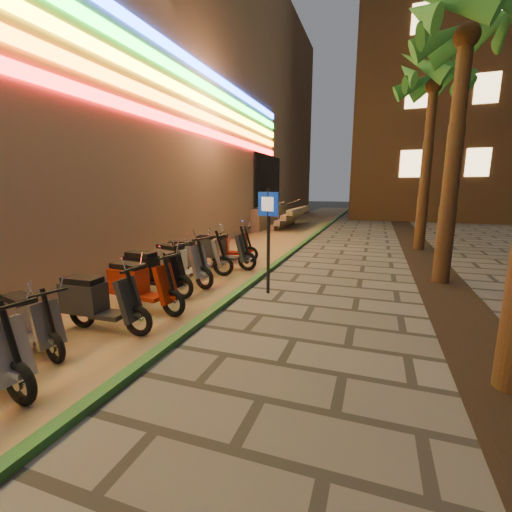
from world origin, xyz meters
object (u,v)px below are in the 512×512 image
at_px(scooter_9, 178,262).
at_px(scooter_11, 220,250).
at_px(scooter_8, 151,271).
at_px(scooter_12, 226,246).
at_px(pedestrian_sign, 268,227).
at_px(scooter_5, 28,321).
at_px(scooter_6, 97,301).
at_px(scooter_7, 139,285).
at_px(scooter_10, 192,256).

xyz_separation_m(scooter_9, scooter_11, (0.26, 1.89, 0.01)).
height_order(scooter_8, scooter_12, scooter_8).
xyz_separation_m(scooter_11, scooter_12, (-0.22, 0.88, -0.05)).
bearing_deg(scooter_8, scooter_11, 87.32).
relative_size(pedestrian_sign, scooter_5, 1.58).
distance_m(scooter_6, scooter_12, 5.71).
bearing_deg(scooter_9, scooter_7, -65.80).
relative_size(scooter_8, scooter_10, 1.00).
bearing_deg(pedestrian_sign, scooter_10, 178.06).
relative_size(scooter_6, scooter_9, 0.93).
distance_m(scooter_9, scooter_10, 0.82).
bearing_deg(scooter_9, scooter_5, -76.89).
distance_m(scooter_5, scooter_6, 0.99).
bearing_deg(scooter_11, scooter_12, 105.98).
relative_size(pedestrian_sign, scooter_6, 1.41).
distance_m(scooter_10, scooter_11, 1.12).
bearing_deg(scooter_8, scooter_10, 93.46).
xyz_separation_m(scooter_7, scooter_12, (-0.26, 4.68, -0.01)).
distance_m(scooter_8, scooter_11, 2.86).
distance_m(scooter_5, scooter_8, 2.90).
height_order(scooter_7, scooter_12, scooter_7).
xyz_separation_m(pedestrian_sign, scooter_9, (-2.34, 0.01, -0.97)).
relative_size(scooter_5, scooter_12, 0.89).
relative_size(scooter_7, scooter_10, 0.97).
bearing_deg(scooter_7, scooter_5, -97.11).
bearing_deg(pedestrian_sign, scooter_7, -120.06).
xyz_separation_m(scooter_6, scooter_8, (-0.37, 1.99, 0.03)).
xyz_separation_m(pedestrian_sign, scooter_10, (-2.41, 0.82, -0.98)).
bearing_deg(scooter_12, scooter_8, -106.71).
xyz_separation_m(scooter_6, scooter_11, (0.00, 4.83, 0.05)).
bearing_deg(scooter_11, scooter_8, -95.38).
bearing_deg(scooter_5, pedestrian_sign, 71.58).
bearing_deg(scooter_12, scooter_5, -105.96).
height_order(scooter_6, scooter_11, scooter_11).
bearing_deg(scooter_12, scooter_10, -107.68).
bearing_deg(scooter_5, scooter_8, 103.82).
distance_m(pedestrian_sign, scooter_10, 2.73).
xyz_separation_m(pedestrian_sign, scooter_6, (-2.08, -2.94, -1.01)).
bearing_deg(pedestrian_sign, scooter_8, -142.05).
distance_m(pedestrian_sign, scooter_11, 2.97).
xyz_separation_m(pedestrian_sign, scooter_5, (-2.48, -3.84, -1.07)).
bearing_deg(scooter_12, pedestrian_sign, -64.71).
relative_size(pedestrian_sign, scooter_9, 1.31).
distance_m(scooter_6, scooter_11, 4.83).
bearing_deg(scooter_8, scooter_12, 92.40).
bearing_deg(scooter_5, scooter_10, 103.57).
height_order(pedestrian_sign, scooter_6, pedestrian_sign).
height_order(pedestrian_sign, scooter_12, pedestrian_sign).
bearing_deg(scooter_6, scooter_12, 90.38).
relative_size(scooter_7, scooter_8, 0.97).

